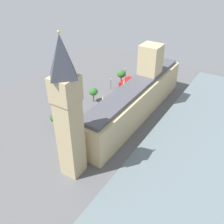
{
  "coord_description": "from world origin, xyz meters",
  "views": [
    {
      "loc": [
        -47.54,
        91.82,
        67.62
      ],
      "look_at": [
        1.0,
        15.28,
        8.91
      ],
      "focal_mm": 40.9,
      "sensor_mm": 36.0,
      "label": 1
    }
  ],
  "objects": [
    {
      "name": "plane_tree_corner",
      "position": [
        20.83,
        -25.98,
        5.83
      ],
      "size": [
        5.11,
        5.11,
        8.04
      ],
      "color": "brown",
      "rests_on": "ground"
    },
    {
      "name": "river_thames",
      "position": [
        -36.64,
        0.0,
        0.12
      ],
      "size": [
        44.83,
        133.3,
        0.25
      ],
      "primitive_type": "cube",
      "color": "slate",
      "rests_on": "ground"
    },
    {
      "name": "clock_tower",
      "position": [
        -0.84,
        43.65,
        25.78
      ],
      "size": [
        7.67,
        7.67,
        49.9
      ],
      "color": "tan",
      "rests_on": "ground"
    },
    {
      "name": "ground_plane",
      "position": [
        0.0,
        0.0,
        0.0
      ],
      "size": [
        148.11,
        148.11,
        0.0
      ],
      "primitive_type": "plane",
      "color": "#565659"
    },
    {
      "name": "car_white_under_trees",
      "position": [
        16.31,
        -12.8,
        0.89
      ],
      "size": [
        2.0,
        4.82,
        1.74
      ],
      "rotation": [
        0.0,
        0.0,
        3.16
      ],
      "color": "silver",
      "rests_on": "ground"
    },
    {
      "name": "plane_tree_trailing",
      "position": [
        21.85,
        28.29,
        5.85
      ],
      "size": [
        4.44,
        4.44,
        7.81
      ],
      "color": "brown",
      "rests_on": "ground"
    },
    {
      "name": "double_decker_bus_opposite_hall",
      "position": [
        16.03,
        -22.54,
        2.63
      ],
      "size": [
        2.7,
        10.52,
        4.75
      ],
      "rotation": [
        0.0,
        0.0,
        0.01
      ],
      "color": "red",
      "rests_on": "ground"
    },
    {
      "name": "plane_tree_midblock",
      "position": [
        21.9,
        0.12,
        5.66
      ],
      "size": [
        4.54,
        4.54,
        7.65
      ],
      "color": "brown",
      "rests_on": "ground"
    },
    {
      "name": "car_blue_by_river_gate",
      "position": [
        16.36,
        9.17,
        0.89
      ],
      "size": [
        2.02,
        4.44,
        1.74
      ],
      "rotation": [
        0.0,
        0.0,
        3.11
      ],
      "color": "navy",
      "rests_on": "ground"
    },
    {
      "name": "pedestrian_far_end",
      "position": [
        7.29,
        31.53,
        0.72
      ],
      "size": [
        0.66,
        0.58,
        1.61
      ],
      "rotation": [
        0.0,
        0.0,
        4.35
      ],
      "color": "#336B60",
      "rests_on": "ground"
    },
    {
      "name": "street_lamp_leading",
      "position": [
        21.85,
        -16.39,
        4.52
      ],
      "size": [
        0.56,
        0.56,
        6.49
      ],
      "color": "black",
      "rests_on": "ground"
    },
    {
      "name": "street_lamp_near_tower",
      "position": [
        21.47,
        -32.32,
        4.68
      ],
      "size": [
        0.56,
        0.56,
        6.77
      ],
      "color": "black",
      "rests_on": "ground"
    },
    {
      "name": "pedestrian_kerbside",
      "position": [
        8.09,
        -29.99,
        0.75
      ],
      "size": [
        0.65,
        0.56,
        1.66
      ],
      "rotation": [
        0.0,
        0.0,
        1.34
      ],
      "color": "navy",
      "rests_on": "ground"
    },
    {
      "name": "parliament_building",
      "position": [
        -1.99,
        -1.91,
        9.04
      ],
      "size": [
        13.16,
        76.01,
        30.45
      ],
      "color": "tan",
      "rests_on": "ground"
    }
  ]
}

